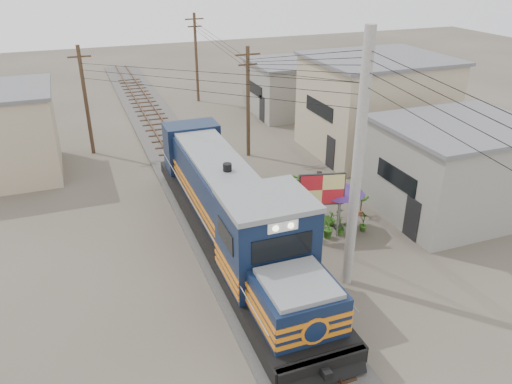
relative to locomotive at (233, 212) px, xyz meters
name	(u,v)px	position (x,y,z in m)	size (l,w,h in m)	color
ground	(262,293)	(0.00, -3.51, -1.84)	(120.00, 120.00, 0.00)	#473F35
ballast	(197,189)	(0.00, 6.49, -1.76)	(3.60, 70.00, 0.16)	#595651
track	(197,186)	(0.00, 6.49, -1.58)	(1.15, 70.00, 0.12)	#51331E
locomotive	(233,212)	(0.00, 0.00, 0.00)	(3.17, 17.26, 4.28)	black
utility_pole_main	(357,168)	(3.50, -4.01, 3.16)	(0.40, 0.40, 10.00)	#9E9B93
wooden_pole_mid	(248,100)	(4.50, 10.49, 1.84)	(1.60, 0.24, 7.00)	#4C3826
wooden_pole_far	(196,56)	(4.80, 24.49, 2.09)	(1.60, 0.24, 7.50)	#4C3826
wooden_pole_left	(86,99)	(-5.00, 14.49, 1.84)	(1.60, 0.24, 7.00)	#4C3826
power_lines	(194,58)	(-0.14, 4.98, 5.72)	(9.65, 19.00, 3.30)	black
shophouse_front	(456,169)	(11.50, -0.51, 0.52)	(7.35, 6.30, 4.70)	gray
shophouse_mid	(375,105)	(12.50, 8.49, 1.27)	(8.40, 7.35, 6.20)	tan
shophouse_back	(290,87)	(11.00, 18.49, 0.27)	(6.30, 6.30, 4.20)	gray
shophouse_left	(0,134)	(-10.00, 12.49, 0.77)	(6.30, 6.30, 5.20)	tan
billboard	(322,191)	(4.05, -0.51, 0.54)	(2.07, 0.62, 3.24)	#99999E
market_umbrella	(342,188)	(5.31, -0.12, 0.34)	(2.61, 2.61, 2.48)	black
vendor	(318,185)	(5.75, 3.06, -1.00)	(0.62, 0.40, 1.69)	black
plant_nursery	(319,217)	(4.55, 0.48, -1.37)	(3.44, 3.33, 1.11)	#31601B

